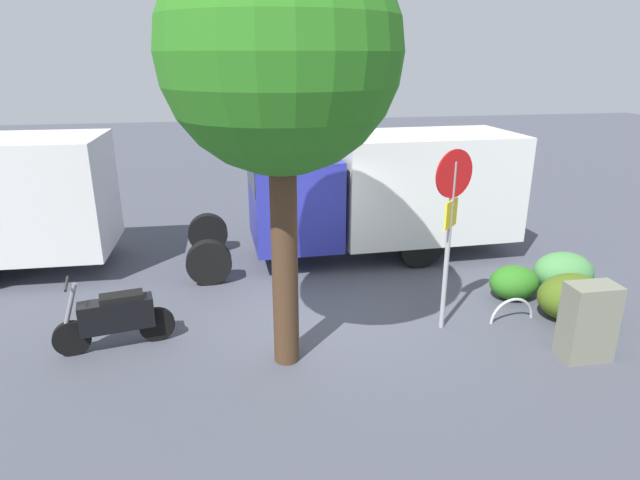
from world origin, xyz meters
TOP-DOWN VIEW (x-y plane):
  - ground_plane at (0.00, 0.00)m, footprint 60.00×60.00m
  - box_truck_near at (-1.87, -2.81)m, footprint 7.35×2.40m
  - motorcycle at (3.33, 0.53)m, footprint 1.80×0.66m
  - stop_sign at (-1.92, 0.81)m, footprint 0.71×0.33m
  - street_tree at (0.77, 1.36)m, footprint 3.11×3.11m
  - utility_cabinet at (-3.66, 2.09)m, footprint 0.74×0.45m
  - bike_rack_hoop at (-3.21, 0.80)m, footprint 0.85×0.14m
  - shrub_near_sign at (-4.77, -0.16)m, footprint 1.16×0.95m
  - shrub_mid_verge at (-4.24, 0.88)m, footprint 1.18×0.97m
  - shrub_by_tree at (-3.69, -0.05)m, footprint 0.93×0.76m

SIDE VIEW (x-z plane):
  - ground_plane at x=0.00m, z-range 0.00..0.00m
  - bike_rack_hoop at x=-3.21m, z-range -0.43..0.43m
  - shrub_by_tree at x=-3.69m, z-range 0.00..0.63m
  - shrub_near_sign at x=-4.77m, z-range 0.00..0.79m
  - shrub_mid_verge at x=-4.24m, z-range 0.00..0.80m
  - motorcycle at x=3.33m, z-range -0.08..1.12m
  - utility_cabinet at x=-3.66m, z-range 0.00..1.20m
  - box_truck_near at x=-1.87m, z-range 0.18..2.91m
  - stop_sign at x=-1.92m, z-range 0.50..3.52m
  - street_tree at x=0.77m, z-range 1.38..7.34m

